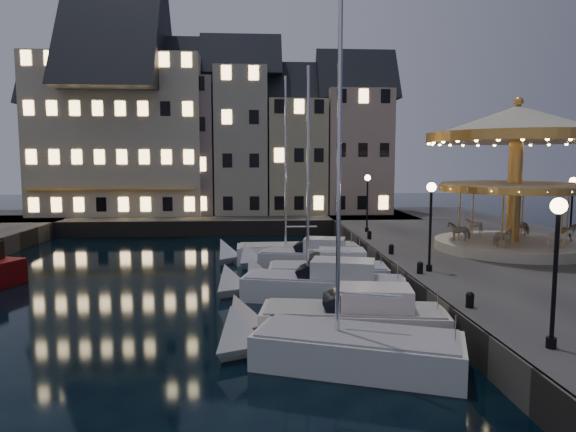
{
  "coord_description": "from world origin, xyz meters",
  "views": [
    {
      "loc": [
        -0.95,
        -22.21,
        6.45
      ],
      "look_at": [
        1.0,
        8.0,
        3.2
      ],
      "focal_mm": 32.0,
      "sensor_mm": 36.0,
      "label": 1
    }
  ],
  "objects": [
    {
      "name": "townhouse_na",
      "position": [
        -19.5,
        30.0,
        7.78
      ],
      "size": [
        5.5,
        8.0,
        12.8
      ],
      "color": "gray",
      "rests_on": "quay_north"
    },
    {
      "name": "bollard_d",
      "position": [
        6.6,
        11.0,
        1.6
      ],
      "size": [
        0.3,
        0.3,
        0.57
      ],
      "color": "black",
      "rests_on": "quay_east"
    },
    {
      "name": "townhouse_nf",
      "position": [
        9.25,
        30.0,
        8.28
      ],
      "size": [
        6.82,
        8.0,
        13.8
      ],
      "color": "tan",
      "rests_on": "quay_north"
    },
    {
      "name": "motorboat_e",
      "position": [
        2.0,
        7.66,
        0.64
      ],
      "size": [
        7.27,
        3.6,
        2.15
      ],
      "color": "silver",
      "rests_on": "ground"
    },
    {
      "name": "townhouse_nd",
      "position": [
        -2.25,
        30.0,
        9.28
      ],
      "size": [
        5.5,
        8.0,
        15.8
      ],
      "color": "#A6A38E",
      "rests_on": "quay_north"
    },
    {
      "name": "motorboat_c",
      "position": [
        1.8,
        1.0,
        0.68
      ],
      "size": [
        8.53,
        4.14,
        11.34
      ],
      "color": "silver",
      "rests_on": "ground"
    },
    {
      "name": "streetlamp_b",
      "position": [
        7.2,
        1.0,
        4.02
      ],
      "size": [
        0.44,
        0.44,
        4.17
      ],
      "color": "black",
      "rests_on": "quay_east"
    },
    {
      "name": "ground",
      "position": [
        0.0,
        0.0,
        0.0
      ],
      "size": [
        160.0,
        160.0,
        0.0
      ],
      "primitive_type": "plane",
      "color": "black",
      "rests_on": "ground"
    },
    {
      "name": "townhouse_nc",
      "position": [
        -8.0,
        30.0,
        8.78
      ],
      "size": [
        6.82,
        8.0,
        14.8
      ],
      "color": "gray",
      "rests_on": "quay_north"
    },
    {
      "name": "quay_east",
      "position": [
        14.0,
        6.0,
        0.65
      ],
      "size": [
        16.0,
        56.0,
        1.3
      ],
      "primitive_type": "cube",
      "color": "#474442",
      "rests_on": "ground"
    },
    {
      "name": "quay_north",
      "position": [
        -8.0,
        28.0,
        0.65
      ],
      "size": [
        44.0,
        12.0,
        1.3
      ],
      "primitive_type": "cube",
      "color": "#474442",
      "rests_on": "ground"
    },
    {
      "name": "streetlamp_a",
      "position": [
        7.2,
        -9.0,
        4.02
      ],
      "size": [
        0.44,
        0.44,
        4.17
      ],
      "color": "black",
      "rests_on": "quay_east"
    },
    {
      "name": "townhouse_nb",
      "position": [
        -14.05,
        30.0,
        8.28
      ],
      "size": [
        6.16,
        8.0,
        13.8
      ],
      "color": "slate",
      "rests_on": "quay_north"
    },
    {
      "name": "motorboat_b",
      "position": [
        2.17,
        -4.22,
        0.64
      ],
      "size": [
        7.81,
        3.27,
        2.15
      ],
      "color": "silver",
      "rests_on": "ground"
    },
    {
      "name": "bollard_b",
      "position": [
        6.6,
        0.5,
        1.6
      ],
      "size": [
        0.3,
        0.3,
        0.57
      ],
      "color": "black",
      "rests_on": "quay_east"
    },
    {
      "name": "streetlamp_d",
      "position": [
        18.5,
        8.0,
        4.02
      ],
      "size": [
        0.44,
        0.44,
        4.17
      ],
      "color": "black",
      "rests_on": "quay_east"
    },
    {
      "name": "bollard_c",
      "position": [
        6.6,
        5.5,
        1.6
      ],
      "size": [
        0.3,
        0.3,
        0.57
      ],
      "color": "black",
      "rests_on": "quay_east"
    },
    {
      "name": "bollard_a",
      "position": [
        6.6,
        -5.0,
        1.6
      ],
      "size": [
        0.3,
        0.3,
        0.57
      ],
      "color": "black",
      "rests_on": "quay_east"
    },
    {
      "name": "streetlamp_c",
      "position": [
        7.2,
        14.5,
        4.02
      ],
      "size": [
        0.44,
        0.44,
        4.17
      ],
      "color": "black",
      "rests_on": "quay_east"
    },
    {
      "name": "motorboat_f",
      "position": [
        1.17,
        10.06,
        0.53
      ],
      "size": [
        8.79,
        2.41,
        11.69
      ],
      "color": "silver",
      "rests_on": "ground"
    },
    {
      "name": "carousel",
      "position": [
        13.95,
        6.33,
        7.07
      ],
      "size": [
        10.01,
        10.01,
        8.76
      ],
      "color": "#BEB598",
      "rests_on": "quay_east"
    },
    {
      "name": "hotel_corner",
      "position": [
        -14.0,
        30.0,
        9.78
      ],
      "size": [
        17.6,
        9.0,
        16.8
      ],
      "color": "beige",
      "rests_on": "quay_north"
    },
    {
      "name": "quaywall_n",
      "position": [
        -6.0,
        22.0,
        0.65
      ],
      "size": [
        48.0,
        0.15,
        1.3
      ],
      "primitive_type": "cube",
      "color": "#47423A",
      "rests_on": "ground"
    },
    {
      "name": "townhouse_ne",
      "position": [
        3.2,
        30.0,
        7.78
      ],
      "size": [
        6.16,
        8.0,
        12.8
      ],
      "color": "tan",
      "rests_on": "quay_north"
    },
    {
      "name": "quaywall_e",
      "position": [
        6.0,
        6.0,
        0.65
      ],
      "size": [
        0.15,
        44.0,
        1.3
      ],
      "primitive_type": "cube",
      "color": "#47423A",
      "rests_on": "ground"
    },
    {
      "name": "motorboat_a",
      "position": [
        1.66,
        -6.77,
        0.54
      ],
      "size": [
        7.45,
        4.7,
        12.49
      ],
      "color": "silver",
      "rests_on": "ground"
    },
    {
      "name": "motorboat_d",
      "position": [
        2.35,
        3.54,
        0.64
      ],
      "size": [
        7.15,
        2.81,
        2.15
      ],
      "color": "silver",
      "rests_on": "ground"
    }
  ]
}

